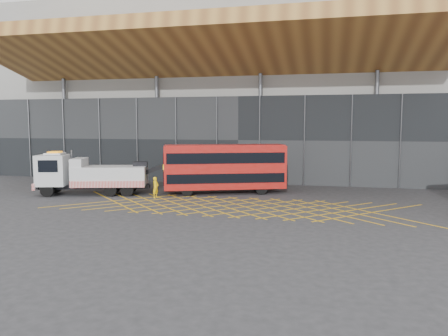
# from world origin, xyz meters

# --- Properties ---
(ground_plane) EXTENTS (120.00, 120.00, 0.00)m
(ground_plane) POSITION_xyz_m (0.00, 0.00, 0.00)
(ground_plane) COLOR #2C2C2F
(road_markings) EXTENTS (24.76, 7.16, 0.01)m
(road_markings) POSITION_xyz_m (4.00, 0.00, 0.01)
(road_markings) COLOR gold
(road_markings) RESTS_ON ground_plane
(construction_building) EXTENTS (55.00, 23.97, 18.00)m
(construction_building) POSITION_xyz_m (1.92, 18.40, 8.98)
(construction_building) COLOR gray
(construction_building) RESTS_ON ground_plane
(recovery_truck) EXTENTS (9.78, 4.55, 3.43)m
(recovery_truck) POSITION_xyz_m (-7.95, 2.14, 1.58)
(recovery_truck) COLOR black
(recovery_truck) RESTS_ON ground_plane
(bus_towed) EXTENTS (9.62, 5.43, 3.86)m
(bus_towed) POSITION_xyz_m (2.18, 5.10, 2.14)
(bus_towed) COLOR #AD140F
(bus_towed) RESTS_ON ground_plane
(worker) EXTENTS (0.49, 0.64, 1.56)m
(worker) POSITION_xyz_m (-2.32, 1.94, 0.78)
(worker) COLOR yellow
(worker) RESTS_ON ground_plane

